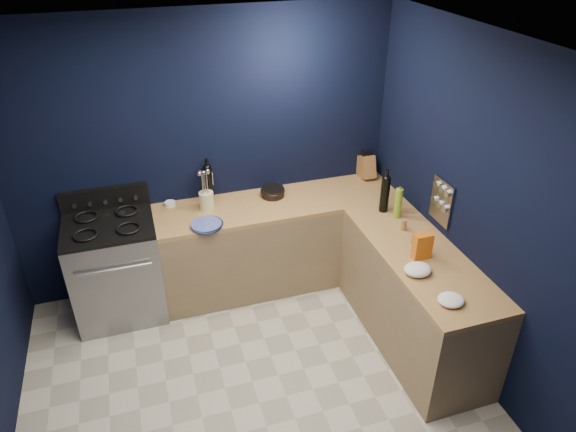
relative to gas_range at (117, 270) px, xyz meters
name	(u,v)px	position (x,y,z in m)	size (l,w,h in m)	color
floor	(259,404)	(0.93, -1.42, -0.47)	(3.50, 3.50, 0.02)	#BDB8A4
ceiling	(244,57)	(0.93, -1.42, 2.15)	(3.50, 3.50, 0.02)	silver
wall_back	(206,157)	(0.93, 0.34, 0.84)	(3.50, 0.02, 2.60)	black
wall_right	(488,222)	(2.69, -1.42, 0.84)	(0.02, 3.50, 2.60)	black
cab_back	(279,243)	(1.53, 0.02, -0.03)	(2.30, 0.63, 0.86)	olive
top_back	(279,203)	(1.53, 0.02, 0.42)	(2.30, 0.63, 0.04)	brown
cab_right	(414,299)	(2.37, -1.13, -0.03)	(0.63, 1.67, 0.86)	olive
top_right	(421,256)	(2.37, -1.13, 0.42)	(0.63, 1.67, 0.04)	brown
gas_range	(117,270)	(0.00, 0.00, 0.00)	(0.76, 0.66, 0.92)	gray
oven_door	(118,293)	(0.00, -0.32, -0.01)	(0.59, 0.02, 0.42)	black
cooktop	(107,225)	(0.00, 0.00, 0.48)	(0.76, 0.66, 0.03)	black
backguard	(105,198)	(0.00, 0.30, 0.58)	(0.76, 0.06, 0.20)	black
spice_panel	(442,202)	(2.67, -0.87, 0.72)	(0.02, 0.28, 0.38)	gray
wall_outlet	(208,179)	(0.93, 0.32, 0.62)	(0.09, 0.02, 0.13)	white
plate_stack	(206,225)	(0.81, -0.22, 0.46)	(0.26, 0.26, 0.03)	#374E93
ramekin	(170,204)	(0.55, 0.25, 0.46)	(0.10, 0.10, 0.04)	white
utensil_crock	(207,201)	(0.87, 0.09, 0.52)	(0.13, 0.13, 0.16)	#EDECB9
wine_bottle_back	(208,183)	(0.92, 0.27, 0.60)	(0.08, 0.08, 0.33)	black
lemon_basket	(273,192)	(1.50, 0.14, 0.48)	(0.22, 0.22, 0.08)	black
knife_block	(366,166)	(2.52, 0.25, 0.55)	(0.12, 0.21, 0.23)	brown
wine_bottle_right	(385,195)	(2.38, -0.43, 0.60)	(0.08, 0.08, 0.33)	black
oil_bottle	(398,203)	(2.44, -0.57, 0.58)	(0.06, 0.06, 0.28)	#77A324
spice_jar_near	(404,225)	(2.40, -0.78, 0.49)	(0.05, 0.05, 0.10)	olive
spice_jar_far	(414,239)	(2.38, -0.99, 0.49)	(0.05, 0.05, 0.09)	olive
crouton_bag	(422,246)	(2.33, -1.18, 0.55)	(0.15, 0.07, 0.22)	#B61F09
towel_front	(418,269)	(2.20, -1.36, 0.48)	(0.21, 0.18, 0.07)	white
towel_end	(451,300)	(2.25, -1.73, 0.47)	(0.19, 0.17, 0.06)	white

